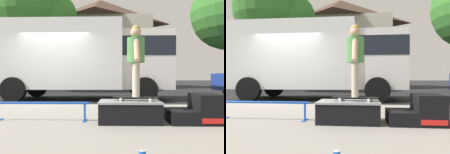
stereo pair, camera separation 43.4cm
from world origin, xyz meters
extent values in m
plane|color=black|center=(0.00, 0.00, 0.00)|extent=(140.00, 140.00, 0.00)
cube|color=black|center=(2.48, -3.07, 0.30)|extent=(1.03, 0.66, 0.36)
cube|color=gray|center=(2.48, -3.07, 0.47)|extent=(1.05, 0.68, 0.03)
cube|color=black|center=(3.34, -3.07, 0.23)|extent=(0.44, 0.67, 0.22)
cube|color=black|center=(3.78, -3.07, 0.36)|extent=(0.44, 0.67, 0.48)
cube|color=red|center=(3.78, -3.41, 0.21)|extent=(0.39, 0.01, 0.08)
cylinder|color=blue|center=(0.93, -2.99, 0.43)|extent=(1.70, 0.04, 0.04)
cylinder|color=blue|center=(1.69, -2.99, 0.28)|extent=(0.04, 0.04, 0.31)
cube|color=blue|center=(1.69, -2.99, 0.13)|extent=(0.06, 0.28, 0.01)
cube|color=black|center=(2.59, -3.02, 0.54)|extent=(0.80, 0.36, 0.02)
cylinder|color=silver|center=(2.85, -2.98, 0.51)|extent=(0.06, 0.04, 0.05)
cylinder|color=silver|center=(2.82, -3.16, 0.51)|extent=(0.06, 0.04, 0.05)
cylinder|color=silver|center=(2.36, -2.88, 0.51)|extent=(0.06, 0.04, 0.05)
cylinder|color=silver|center=(2.33, -3.06, 0.51)|extent=(0.06, 0.04, 0.05)
cylinder|color=#B7AD99|center=(2.59, -2.95, 0.85)|extent=(0.12, 0.12, 0.59)
cylinder|color=#B7AD99|center=(2.59, -3.10, 0.85)|extent=(0.12, 0.12, 0.59)
cylinder|color=#4C8C4C|center=(2.59, -3.02, 1.35)|extent=(0.30, 0.30, 0.43)
cylinder|color=tan|center=(2.59, -2.83, 1.34)|extent=(0.09, 0.26, 0.41)
cylinder|color=tan|center=(2.59, -3.21, 1.34)|extent=(0.09, 0.26, 0.41)
sphere|color=tan|center=(2.59, -3.02, 1.66)|extent=(0.19, 0.19, 0.19)
sphere|color=tan|center=(2.59, -3.02, 1.71)|extent=(0.15, 0.15, 0.15)
cylinder|color=silver|center=(2.49, -4.97, 0.24)|extent=(0.06, 0.06, 0.00)
cube|color=white|center=(-0.08, 2.20, 1.75)|extent=(5.00, 2.35, 2.60)
cube|color=white|center=(3.37, 2.20, 1.55)|extent=(1.90, 2.16, 2.20)
cube|color=black|center=(3.37, 2.20, 2.03)|extent=(1.92, 2.19, 0.70)
cylinder|color=black|center=(3.22, 3.38, 0.45)|extent=(0.90, 0.28, 0.90)
cylinder|color=black|center=(3.22, 1.03, 0.45)|extent=(0.90, 0.28, 0.90)
cylinder|color=black|center=(-1.47, 3.38, 0.45)|extent=(0.90, 0.28, 0.90)
cylinder|color=black|center=(-1.47, 1.03, 0.45)|extent=(0.90, 0.28, 0.90)
cylinder|color=brown|center=(-3.26, 7.39, 1.91)|extent=(0.56, 0.56, 3.82)
sphere|color=#387A2D|center=(-3.26, 7.39, 5.39)|extent=(4.83, 4.83, 4.83)
sphere|color=#387A2D|center=(-1.93, 7.39, 4.79)|extent=(3.14, 3.14, 3.14)
cube|color=beige|center=(0.54, 14.78, 3.00)|extent=(9.00, 7.50, 6.00)
cube|color=#B2ADA3|center=(0.54, 10.78, 1.40)|extent=(9.00, 0.50, 2.80)
pyramid|color=#473328|center=(0.54, 14.78, 7.20)|extent=(9.54, 7.95, 2.40)
camera|label=1|loc=(2.29, -6.93, 0.88)|focal=36.21mm
camera|label=2|loc=(2.72, -6.90, 0.88)|focal=36.21mm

